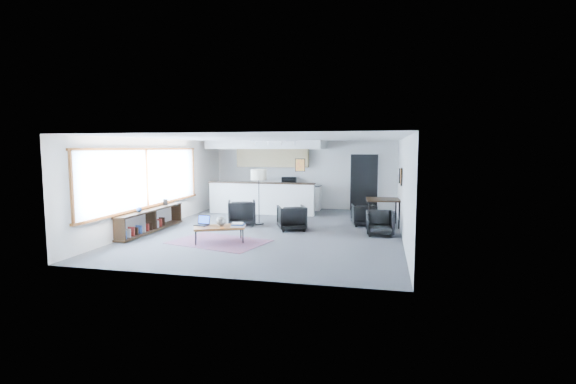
% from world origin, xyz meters
% --- Properties ---
extents(room, '(7.02, 9.02, 2.62)m').
position_xyz_m(room, '(0.00, 0.00, 1.30)').
color(room, '#4A4A4C').
rests_on(room, ground).
extents(window, '(0.10, 5.95, 1.66)m').
position_xyz_m(window, '(-3.46, -0.90, 1.46)').
color(window, '#8CBFFF').
rests_on(window, room).
extents(console, '(0.35, 3.00, 0.80)m').
position_xyz_m(console, '(-3.30, -1.05, 0.33)').
color(console, black).
rests_on(console, floor).
extents(kitchenette, '(4.20, 1.96, 2.60)m').
position_xyz_m(kitchenette, '(-1.20, 3.71, 1.38)').
color(kitchenette, white).
rests_on(kitchenette, floor).
extents(doorway, '(1.10, 0.12, 2.15)m').
position_xyz_m(doorway, '(2.30, 4.42, 1.07)').
color(doorway, black).
rests_on(doorway, room).
extents(track_light, '(1.60, 0.07, 0.15)m').
position_xyz_m(track_light, '(-0.59, 2.20, 2.53)').
color(track_light, silver).
rests_on(track_light, room).
extents(wall_art_lower, '(0.03, 0.38, 0.48)m').
position_xyz_m(wall_art_lower, '(3.47, 0.40, 1.55)').
color(wall_art_lower, black).
rests_on(wall_art_lower, room).
extents(wall_art_upper, '(0.03, 0.34, 0.44)m').
position_xyz_m(wall_art_upper, '(3.47, 1.70, 1.50)').
color(wall_art_upper, black).
rests_on(wall_art_upper, room).
extents(kilim_rug, '(2.58, 2.06, 0.01)m').
position_xyz_m(kilim_rug, '(-0.96, -1.79, 0.01)').
color(kilim_rug, '#5D3449').
rests_on(kilim_rug, floor).
extents(coffee_table, '(1.39, 1.11, 0.40)m').
position_xyz_m(coffee_table, '(-0.96, -1.79, 0.37)').
color(coffee_table, brown).
rests_on(coffee_table, floor).
extents(laptop, '(0.37, 0.32, 0.24)m').
position_xyz_m(laptop, '(-1.42, -1.73, 0.47)').
color(laptop, black).
rests_on(laptop, coffee_table).
extents(ceramic_pot, '(0.24, 0.24, 0.24)m').
position_xyz_m(ceramic_pot, '(-0.93, -1.74, 0.52)').
color(ceramic_pot, gray).
rests_on(ceramic_pot, coffee_table).
extents(book_stack, '(0.36, 0.30, 0.10)m').
position_xyz_m(book_stack, '(-0.48, -1.75, 0.45)').
color(book_stack, silver).
rests_on(book_stack, coffee_table).
extents(coaster, '(0.10, 0.10, 0.01)m').
position_xyz_m(coaster, '(-0.79, -2.02, 0.40)').
color(coaster, '#E5590C').
rests_on(coaster, coffee_table).
extents(armchair_left, '(1.01, 0.98, 0.83)m').
position_xyz_m(armchair_left, '(-1.18, 0.55, 0.42)').
color(armchair_left, black).
rests_on(armchair_left, floor).
extents(armchair_right, '(0.97, 0.94, 0.78)m').
position_xyz_m(armchair_right, '(0.47, 0.11, 0.39)').
color(armchair_right, black).
rests_on(armchair_right, floor).
extents(floor_lamp, '(0.60, 0.60, 1.68)m').
position_xyz_m(floor_lamp, '(-0.71, 0.80, 1.46)').
color(floor_lamp, black).
rests_on(floor_lamp, floor).
extents(dining_table, '(1.04, 1.04, 0.82)m').
position_xyz_m(dining_table, '(3.00, 1.35, 0.74)').
color(dining_table, black).
rests_on(dining_table, floor).
extents(dining_chair_near, '(0.65, 0.61, 0.62)m').
position_xyz_m(dining_chair_near, '(2.93, -0.09, 0.31)').
color(dining_chair_near, black).
rests_on(dining_chair_near, floor).
extents(dining_chair_far, '(0.69, 0.66, 0.61)m').
position_xyz_m(dining_chair_far, '(2.44, 1.27, 0.30)').
color(dining_chair_far, black).
rests_on(dining_chair_far, floor).
extents(microwave, '(0.57, 0.35, 0.37)m').
position_xyz_m(microwave, '(-0.51, 4.15, 1.11)').
color(microwave, black).
rests_on(microwave, kitchenette).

